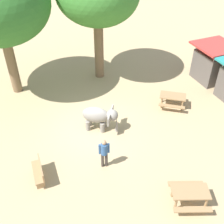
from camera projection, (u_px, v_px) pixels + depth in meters
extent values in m
plane|color=tan|center=(94.00, 128.00, 15.25)|extent=(60.00, 60.00, 0.00)
cylinder|color=gray|center=(104.00, 123.00, 15.12)|extent=(0.25, 0.25, 0.58)
cylinder|color=gray|center=(102.00, 127.00, 14.81)|extent=(0.25, 0.25, 0.58)
cylinder|color=gray|center=(90.00, 121.00, 15.25)|extent=(0.25, 0.25, 0.58)
cylinder|color=gray|center=(88.00, 126.00, 14.93)|extent=(0.25, 0.25, 0.58)
ellipsoid|color=gray|center=(96.00, 115.00, 14.64)|extent=(1.43, 1.62, 0.88)
sphere|color=gray|center=(112.00, 115.00, 14.43)|extent=(0.62, 0.62, 0.62)
cone|color=gray|center=(117.00, 124.00, 14.73)|extent=(0.19, 0.19, 0.98)
cube|color=gray|center=(112.00, 110.00, 14.76)|extent=(0.46, 0.35, 0.47)
cube|color=gray|center=(109.00, 120.00, 14.12)|extent=(0.46, 0.35, 0.47)
cylinder|color=#3F3833|center=(102.00, 160.00, 12.83)|extent=(0.14, 0.14, 0.82)
cylinder|color=#3F3833|center=(106.00, 159.00, 12.85)|extent=(0.14, 0.14, 0.82)
cylinder|color=#33598C|center=(104.00, 149.00, 12.41)|extent=(0.32, 0.32, 0.58)
sphere|color=tan|center=(104.00, 142.00, 12.17)|extent=(0.22, 0.22, 0.22)
cylinder|color=#33598C|center=(99.00, 149.00, 12.37)|extent=(0.09, 0.09, 0.55)
cylinder|color=#33598C|center=(109.00, 148.00, 12.43)|extent=(0.09, 0.09, 0.55)
cylinder|color=brown|center=(12.00, 64.00, 17.00)|extent=(0.60, 0.60, 3.87)
cylinder|color=brown|center=(99.00, 49.00, 18.41)|extent=(0.61, 0.61, 4.13)
cube|color=#9E7A51|center=(38.00, 172.00, 12.22)|extent=(1.42, 0.46, 0.06)
cube|color=#9E7A51|center=(41.00, 167.00, 12.12)|extent=(1.40, 0.12, 0.40)
cube|color=#9E7A51|center=(41.00, 184.00, 11.98)|extent=(0.09, 0.36, 0.42)
cube|color=#9E7A51|center=(37.00, 167.00, 12.75)|extent=(0.09, 0.36, 0.42)
cube|color=#9E7A51|center=(190.00, 191.00, 11.05)|extent=(1.30, 1.69, 0.06)
cylinder|color=#9E7A51|center=(176.00, 204.00, 11.03)|extent=(0.10, 0.10, 0.72)
cylinder|color=#9E7A51|center=(173.00, 191.00, 11.54)|extent=(0.10, 0.10, 0.72)
cylinder|color=#9E7A51|center=(206.00, 204.00, 11.04)|extent=(0.10, 0.10, 0.72)
cylinder|color=#9E7A51|center=(201.00, 191.00, 11.55)|extent=(0.10, 0.10, 0.72)
cube|color=#9E7A51|center=(193.00, 210.00, 10.75)|extent=(0.78, 1.48, 0.05)
cube|color=#9E7A51|center=(186.00, 184.00, 11.73)|extent=(0.78, 1.48, 0.05)
cube|color=#9E7A51|center=(173.00, 96.00, 16.35)|extent=(1.53, 1.68, 0.06)
cylinder|color=#9E7A51|center=(162.00, 103.00, 16.45)|extent=(0.10, 0.10, 0.72)
cylinder|color=#9E7A51|center=(162.00, 97.00, 16.95)|extent=(0.10, 0.10, 0.72)
cylinder|color=#9E7A51|center=(182.00, 106.00, 16.24)|extent=(0.10, 0.10, 0.72)
cylinder|color=#9E7A51|center=(183.00, 100.00, 16.73)|extent=(0.10, 0.10, 0.72)
cube|color=#9E7A51|center=(172.00, 106.00, 16.07)|extent=(1.07, 1.36, 0.05)
cube|color=#9E7A51|center=(173.00, 94.00, 17.02)|extent=(1.07, 1.36, 0.05)
cube|color=#59514C|center=(211.00, 66.00, 18.67)|extent=(2.00, 1.80, 2.00)
cube|color=#C63833|center=(216.00, 46.00, 17.77)|extent=(2.50, 2.50, 0.12)
cylinder|color=gray|center=(211.00, 72.00, 17.64)|extent=(0.10, 0.10, 2.40)
cylinder|color=gray|center=(213.00, 56.00, 19.45)|extent=(0.10, 0.10, 2.40)
cylinder|color=gray|center=(194.00, 60.00, 18.95)|extent=(0.10, 0.10, 2.40)
cylinder|color=gray|center=(219.00, 78.00, 17.06)|extent=(0.10, 0.10, 2.40)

